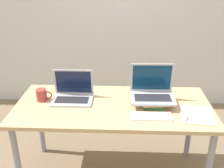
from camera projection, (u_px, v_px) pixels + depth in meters
The scene contains 9 objects.
wall_back at pixel (118, 1), 3.14m from camera, with size 8.00×0.05×2.70m.
desk at pixel (113, 113), 2.12m from camera, with size 1.56×0.71×0.71m.
laptop_left at pixel (73, 94), 2.16m from camera, with size 0.33×0.23×0.24m.
book_stack at pixel (153, 101), 2.09m from camera, with size 0.22×0.26×0.06m.
laptop_on_books at pixel (152, 91), 2.08m from camera, with size 0.35×0.26×0.26m.
wireless_keyboard at pixel (152, 116), 1.92m from camera, with size 0.30×0.12×0.01m.
mouse at pixel (184, 116), 1.90m from camera, with size 0.06×0.11×0.03m.
notepad at pixel (197, 115), 1.93m from camera, with size 0.27×0.29×0.01m.
mug at pixel (42, 95), 2.14m from camera, with size 0.13×0.09×0.10m.
Camera 1 is at (0.07, -1.49, 1.72)m, focal length 42.00 mm.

